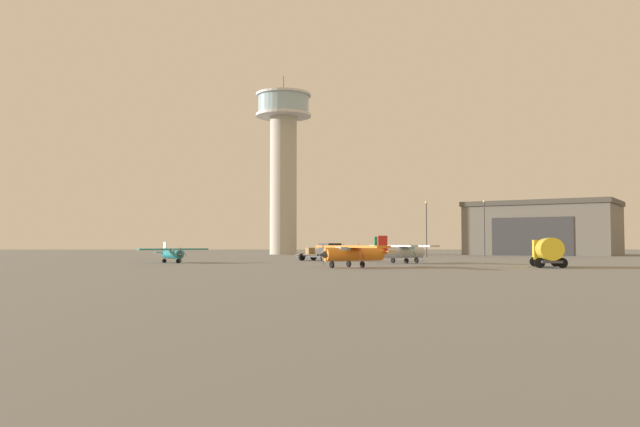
# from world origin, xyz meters

# --- Properties ---
(ground_plane) EXTENTS (400.00, 400.00, 0.00)m
(ground_plane) POSITION_xyz_m (0.00, 0.00, 0.00)
(ground_plane) COLOR slate
(control_tower) EXTENTS (12.29, 12.29, 39.75)m
(control_tower) POSITION_xyz_m (-9.68, 77.25, 22.23)
(control_tower) COLOR #B2AD9E
(control_tower) RESTS_ON ground_plane
(hangar) EXTENTS (35.30, 32.30, 11.15)m
(hangar) POSITION_xyz_m (45.29, 69.47, 5.59)
(hangar) COLOR #6B665B
(hangar) RESTS_ON ground_plane
(airplane_orange) EXTENTS (8.06, 10.00, 3.18)m
(airplane_orange) POSITION_xyz_m (0.53, -2.30, 1.48)
(airplane_orange) COLOR orange
(airplane_orange) RESTS_ON ground_plane
(airplane_silver) EXTENTS (8.26, 9.75, 3.19)m
(airplane_silver) POSITION_xyz_m (7.05, 11.65, 1.49)
(airplane_silver) COLOR #B7BABF
(airplane_silver) RESTS_ON ground_plane
(airplane_teal) EXTENTS (8.14, 6.55, 2.58)m
(airplane_teal) POSITION_xyz_m (-20.83, 13.78, 1.20)
(airplane_teal) COLOR teal
(airplane_teal) RESTS_ON ground_plane
(truck_flatbed_black) EXTENTS (6.42, 7.01, 2.42)m
(truck_flatbed_black) POSITION_xyz_m (-2.02, 22.55, 1.19)
(truck_flatbed_black) COLOR #38383D
(truck_flatbed_black) RESTS_ON ground_plane
(truck_fuel_tanker_yellow) EXTENTS (4.06, 7.17, 2.94)m
(truck_fuel_tanker_yellow) POSITION_xyz_m (19.90, -2.17, 1.67)
(truck_fuel_tanker_yellow) COLOR #38383D
(truck_fuel_tanker_yellow) RESTS_ON ground_plane
(light_post_west) EXTENTS (0.44, 0.44, 9.86)m
(light_post_west) POSITION_xyz_m (16.71, 47.52, 5.79)
(light_post_west) COLOR #38383D
(light_post_west) RESTS_ON ground_plane
(light_post_east) EXTENTS (0.44, 0.44, 10.42)m
(light_post_east) POSITION_xyz_m (28.41, 52.82, 6.08)
(light_post_east) COLOR #38383D
(light_post_east) RESTS_ON ground_plane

